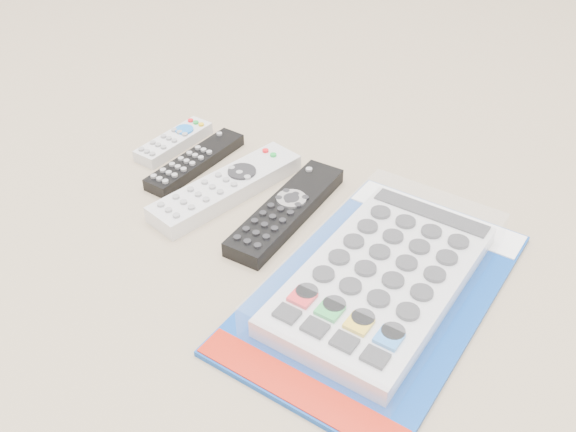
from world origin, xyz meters
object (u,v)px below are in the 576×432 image
Objects in this scene: remote_slim_black at (195,161)px; jumbo_remote_packaged at (382,276)px; remote_silver_dvd at (226,187)px; remote_small_grey at (174,141)px; remote_large_black at (286,210)px.

jumbo_remote_packaged reaches higher than remote_slim_black.
remote_slim_black is at bearing 170.81° from remote_silver_dvd.
remote_small_grey is 0.15m from remote_silver_dvd.
remote_small_grey is 0.60× the size of remote_large_black.
remote_slim_black is 0.08m from remote_silver_dvd.
remote_large_black reaches higher than remote_small_grey.
remote_slim_black is at bearing -19.73° from remote_small_grey.
remote_silver_dvd reaches higher than remote_small_grey.
remote_large_black reaches higher than remote_slim_black.
jumbo_remote_packaged reaches higher than remote_large_black.
jumbo_remote_packaged is (0.40, -0.09, 0.01)m from remote_small_grey.
remote_large_black is (0.17, -0.02, 0.00)m from remote_slim_black.
jumbo_remote_packaged is at bearing 0.19° from remote_silver_dvd.
remote_silver_dvd is (0.14, -0.05, 0.00)m from remote_small_grey.
remote_slim_black is (0.06, -0.02, -0.00)m from remote_small_grey.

